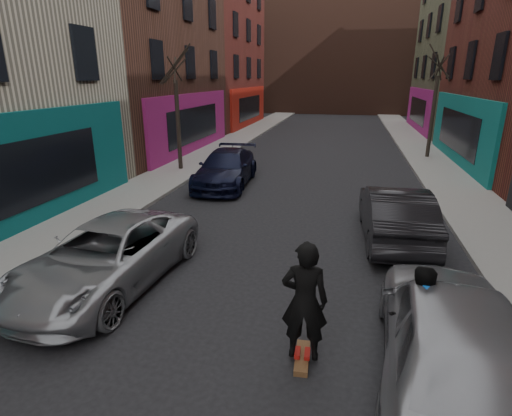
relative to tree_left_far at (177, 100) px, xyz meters
The scene contains 12 objects.
sidewalk_left 12.45m from the tree_left_far, 90.24° to the left, with size 2.50×84.00×0.13m, color gray.
sidewalk_right 17.61m from the tree_left_far, 43.95° to the left, with size 2.50×84.00×0.13m, color gray.
building_far 38.67m from the tree_left_far, 80.73° to the left, with size 40.00×10.00×14.00m, color #47281E.
tree_left_far is the anchor object (origin of this frame).
tree_right_far 13.78m from the tree_left_far, 25.82° to the left, with size 2.00×2.00×6.80m, color black, non-canonical shape.
parked_left_far 11.69m from the tree_left_far, 74.71° to the right, with size 2.33×5.06×1.41m, color #93959B.
parked_left_end 4.52m from the tree_left_far, 35.04° to the right, with size 2.06×5.07×1.47m, color black.
parked_right_far 16.08m from the tree_left_far, 52.52° to the right, with size 2.02×5.02×1.71m, color gray.
parked_right_end 11.89m from the tree_left_far, 35.89° to the right, with size 1.64×4.70×1.55m, color black.
skateboard 14.98m from the tree_left_far, 59.13° to the right, with size 0.22×0.80×0.10m, color brown.
skateboarder 14.78m from the tree_left_far, 59.13° to the right, with size 0.73×0.48×2.01m, color black.
pedestrian 15.54m from the tree_left_far, 53.13° to the right, with size 1.00×0.88×1.76m.
Camera 1 is at (1.78, -0.01, 4.43)m, focal length 28.00 mm.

